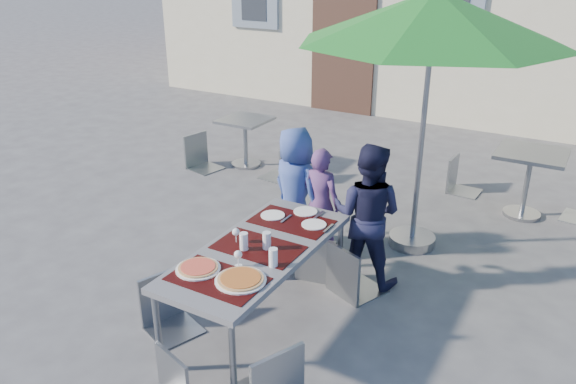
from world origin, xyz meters
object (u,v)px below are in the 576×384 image
Objects in this scene: chair_3 at (164,273)px; cafe_table_0 at (245,134)px; pizza_near_right at (241,279)px; cafe_table_1 at (529,170)px; dining_table at (258,253)px; bg_chair_l_0 at (199,131)px; pizza_near_left at (198,268)px; child_2 at (367,215)px; bg_chair_r_0 at (283,142)px; bg_chair_l_1 at (462,155)px; chair_2 at (352,240)px; chair_4 at (269,339)px; child_1 at (321,203)px; child_0 at (295,189)px; chair_1 at (318,229)px; patio_umbrella at (434,19)px; chair_0 at (263,225)px; chair_5 at (158,355)px.

cafe_table_0 is (-1.62, 3.61, -0.04)m from chair_3.
pizza_near_right is 0.46× the size of cafe_table_1.
dining_table is 3.97m from bg_chair_l_0.
cafe_table_0 is at bearing 119.33° from pizza_near_left.
cafe_table_1 reaches higher than dining_table.
bg_chair_r_0 is (-2.02, 1.87, -0.15)m from child_2.
chair_3 reaches higher than pizza_near_right.
pizza_near_right is 4.17m from cafe_table_1.
bg_chair_r_0 is 1.07× the size of bg_chair_l_1.
chair_2 is 3.66m from cafe_table_0.
chair_4 is 1.35× the size of cafe_table_0.
child_1 is at bearing -49.33° from bg_chair_r_0.
child_0 is 1.48× the size of chair_1.
bg_chair_l_0 is (-2.15, 3.19, 0.04)m from chair_3.
child_1 reaches higher than dining_table.
bg_chair_r_0 is (-1.53, 2.99, -0.14)m from dining_table.
child_2 is at bearing 161.47° from child_1.
child_1 is at bearing 138.33° from chair_2.
patio_umbrella is at bearing -91.65° from bg_chair_l_1.
pizza_near_left is at bearing -111.24° from dining_table.
chair_1 is 2.25m from patio_umbrella.
chair_2 is 0.36× the size of patio_umbrella.
patio_umbrella reaches higher than chair_0.
child_0 is (-0.43, 1.39, -0.03)m from dining_table.
chair_1 is 1.53m from chair_3.
child_1 reaches higher than bg_chair_l_1.
dining_table is at bearing -59.66° from chair_0.
chair_3 is at bearing -108.25° from bg_chair_l_1.
bg_chair_r_0 reaches higher than chair_0.
chair_1 is 0.93× the size of chair_4.
cafe_table_0 is at bearing 125.62° from dining_table.
child_0 is 1.37× the size of chair_4.
child_2 is (0.60, -0.22, 0.10)m from child_1.
cafe_table_0 is at bearing 38.01° from bg_chair_l_0.
chair_3 is at bearing 166.61° from pizza_near_left.
pizza_near_left is at bearing -79.10° from chair_0.
chair_1 is 0.96× the size of bg_chair_r_0.
chair_4 is at bearing -46.26° from bg_chair_l_0.
child_1 is 2.18m from bg_chair_r_0.
pizza_near_left is 0.74m from chair_5.
chair_3 reaches higher than cafe_table_1.
bg_chair_r_0 is at bearing -160.20° from bg_chair_l_1.
cafe_table_0 is (-1.84, 2.43, -0.03)m from chair_0.
chair_3 is 0.92× the size of chair_4.
bg_chair_r_0 is (-1.61, 2.07, 0.03)m from chair_1.
dining_table is at bearing 88.31° from chair_5.
patio_umbrella reaches higher than child_1.
chair_3 is 3.51m from bg_chair_r_0.
child_0 is 2.61m from chair_5.
chair_5 reaches higher than dining_table.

